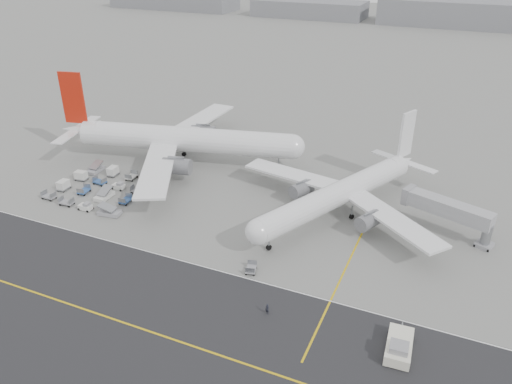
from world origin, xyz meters
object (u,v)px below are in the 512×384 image
at_px(airliner_b, 341,192).
at_px(pushback_tug, 399,346).
at_px(airliner_a, 179,139).
at_px(jet_bridge, 448,210).
at_px(ground_crew_a, 267,309).

relative_size(airliner_b, pushback_tug, 5.00).
bearing_deg(airliner_a, airliner_b, -115.25).
bearing_deg(pushback_tug, airliner_a, 141.09).
height_order(jet_bridge, ground_crew_a, jet_bridge).
xyz_separation_m(jet_bridge, ground_crew_a, (-20.69, -32.81, -3.58)).
bearing_deg(jet_bridge, airliner_b, -157.08).
xyz_separation_m(airliner_a, pushback_tug, (56.68, -40.32, -4.75)).
bearing_deg(ground_crew_a, jet_bridge, 69.31).
bearing_deg(airliner_b, ground_crew_a, -68.55).
bearing_deg(ground_crew_a, airliner_b, 98.18).
xyz_separation_m(pushback_tug, ground_crew_a, (-18.10, -0.01, -0.18)).
height_order(airliner_b, ground_crew_a, airliner_b).
distance_m(pushback_tug, ground_crew_a, 18.10).
relative_size(airliner_a, pushback_tug, 6.59).
bearing_deg(airliner_b, airliner_a, -167.41).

